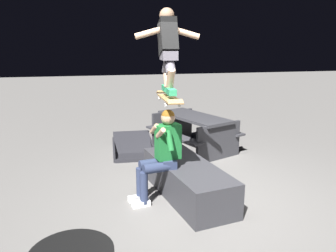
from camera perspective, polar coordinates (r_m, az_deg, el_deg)
The scene contains 7 objects.
ground_plane at distance 4.95m, azimuth 6.34°, elevation -12.84°, with size 40.00×40.00×0.00m, color slate.
ledge_box_main at distance 5.03m, azimuth 3.27°, elevation -9.19°, with size 1.91×0.69×0.50m, color #38383D.
person_sitting_on_ledge at distance 4.72m, azimuth -1.21°, elevation -4.31°, with size 0.60×0.78×1.34m.
skateboard at distance 4.57m, azimuth 0.13°, elevation 4.82°, with size 1.03×0.24×0.13m.
skater_airborne at distance 4.57m, azimuth 0.00°, elevation 13.47°, with size 0.62×0.89×1.12m.
kicker_ramp at distance 7.03m, azimuth -6.01°, elevation -3.99°, with size 1.26×0.88×0.42m.
picnic_table_back at distance 7.08m, azimuth 4.44°, elevation -0.18°, with size 2.08×1.89×0.75m.
Camera 1 is at (-4.17, 1.46, 2.23)m, focal length 35.53 mm.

